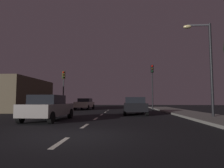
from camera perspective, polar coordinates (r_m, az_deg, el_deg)
ground_plane at (r=14.18m, az=-4.30°, el=-9.53°), size 80.00×80.00×0.00m
sidewalk_curb_right at (r=15.17m, az=25.43°, el=-8.49°), size 3.00×40.00×0.15m
lane_stripe_nearest at (r=6.20m, az=-14.43°, el=-15.73°), size 0.16×1.60×0.01m
lane_stripe_second at (r=9.85m, az=-7.65°, el=-11.64°), size 0.16×1.60×0.01m
lane_stripe_third at (r=13.59m, az=-4.63°, el=-9.72°), size 0.16×1.60×0.01m
lane_stripe_fourth at (r=17.35m, az=-2.93°, el=-8.62°), size 0.16×1.60×0.01m
lane_stripe_fifth at (r=21.12m, az=-1.84°, el=-7.91°), size 0.16×1.60×0.01m
lane_stripe_sixth at (r=24.91m, az=-1.08°, el=-7.42°), size 0.16×1.60×0.01m
traffic_signal_left at (r=24.43m, az=-13.54°, el=0.34°), size 0.32×0.38×4.65m
traffic_signal_right at (r=23.69m, az=11.31°, el=1.45°), size 0.32×0.38×5.29m
car_stopped_ahead at (r=17.61m, az=6.41°, el=-6.08°), size 1.93×4.48×1.48m
car_adjacent_lane at (r=12.81m, az=-17.53°, el=-6.37°), size 2.04×4.50×1.52m
car_oncoming_far at (r=27.20m, az=-7.71°, el=-5.55°), size 2.13×4.17×1.47m
street_lamp_right at (r=15.23m, az=25.11°, el=6.19°), size 1.88×0.36×6.49m
storefront_left at (r=26.06m, az=-25.58°, el=-2.81°), size 5.37×9.71×3.67m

